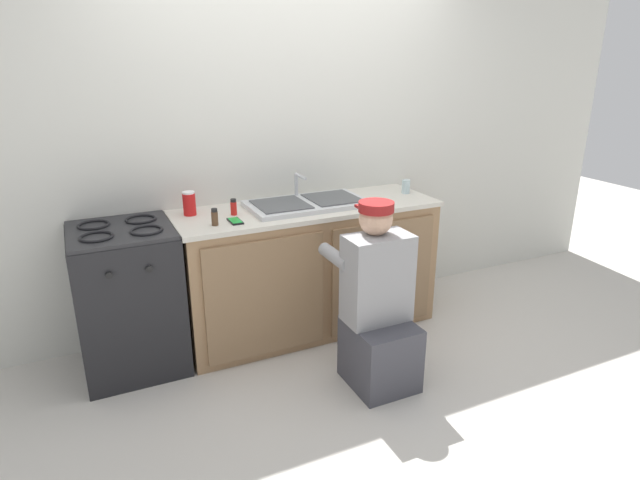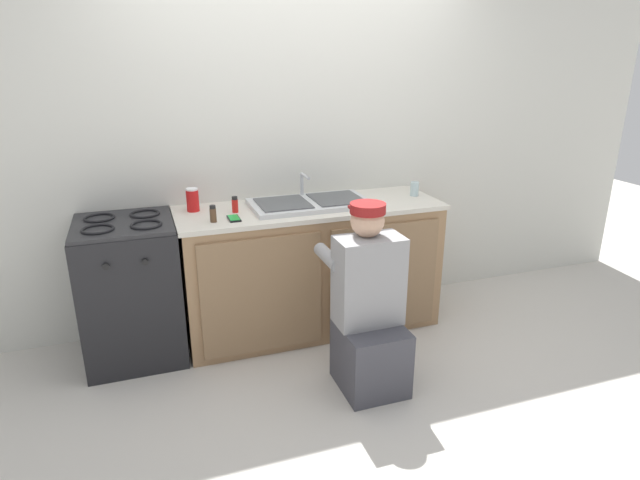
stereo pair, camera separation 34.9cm
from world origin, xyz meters
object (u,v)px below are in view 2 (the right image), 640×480
object	(u,v)px
stove_range	(131,290)
cell_phone	(234,218)
spice_bottle_red	(235,205)
soda_cup_red	(193,200)
plumber_person	(369,314)
spice_bottle_pepper	(213,214)
sink_double_basin	(310,203)
water_glass	(414,189)

from	to	relation	value
stove_range	cell_phone	xyz separation A→B (m)	(0.65, -0.14, 0.45)
stove_range	spice_bottle_red	bearing A→B (deg)	0.64
stove_range	soda_cup_red	world-z (taller)	soda_cup_red
plumber_person	spice_bottle_pepper	world-z (taller)	plumber_person
stove_range	spice_bottle_pepper	xyz separation A→B (m)	(0.53, -0.16, 0.50)
sink_double_basin	plumber_person	xyz separation A→B (m)	(0.09, -0.80, -0.46)
water_glass	sink_double_basin	bearing A→B (deg)	-179.69
sink_double_basin	spice_bottle_pepper	size ratio (longest dim) A/B	7.62
plumber_person	spice_bottle_red	xyz separation A→B (m)	(-0.60, 0.81, 0.49)
plumber_person	soda_cup_red	size ratio (longest dim) A/B	7.26
spice_bottle_red	water_glass	bearing A→B (deg)	-0.06
water_glass	spice_bottle_red	world-z (taller)	spice_bottle_red
water_glass	cell_phone	distance (m)	1.35
cell_phone	spice_bottle_red	size ratio (longest dim) A/B	1.33
cell_phone	stove_range	bearing A→B (deg)	167.74
cell_phone	sink_double_basin	bearing A→B (deg)	14.78
sink_double_basin	soda_cup_red	world-z (taller)	sink_double_basin
soda_cup_red	plumber_person	bearing A→B (deg)	-47.33
soda_cup_red	cell_phone	bearing A→B (deg)	-51.33
water_glass	cell_phone	xyz separation A→B (m)	(-1.34, -0.15, -0.04)
spice_bottle_red	soda_cup_red	bearing A→B (deg)	154.74
stove_range	water_glass	world-z (taller)	water_glass
sink_double_basin	stove_range	world-z (taller)	sink_double_basin
stove_range	plumber_person	world-z (taller)	plumber_person
sink_double_basin	spice_bottle_red	world-z (taller)	sink_double_basin
sink_double_basin	water_glass	xyz separation A→B (m)	(0.79, 0.00, 0.03)
water_glass	soda_cup_red	distance (m)	1.56
cell_phone	spice_bottle_red	world-z (taller)	spice_bottle_red
soda_cup_red	spice_bottle_red	xyz separation A→B (m)	(0.25, -0.12, -0.02)
spice_bottle_red	cell_phone	bearing A→B (deg)	-104.02
water_glass	soda_cup_red	bearing A→B (deg)	175.57
sink_double_basin	cell_phone	distance (m)	0.57
soda_cup_red	spice_bottle_red	bearing A→B (deg)	-25.26
plumber_person	water_glass	world-z (taller)	plumber_person
plumber_person	spice_bottle_red	distance (m)	1.12
soda_cup_red	sink_double_basin	bearing A→B (deg)	-9.31
stove_range	water_glass	xyz separation A→B (m)	(1.99, 0.01, 0.50)
cell_phone	spice_bottle_pepper	distance (m)	0.14
spice_bottle_pepper	spice_bottle_red	distance (m)	0.23
sink_double_basin	plumber_person	bearing A→B (deg)	-83.54
water_glass	spice_bottle_red	bearing A→B (deg)	179.94
stove_range	spice_bottle_red	distance (m)	0.85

